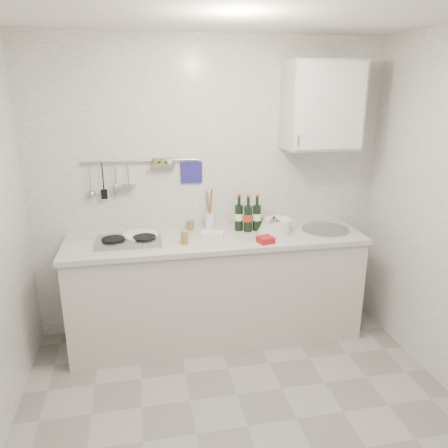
# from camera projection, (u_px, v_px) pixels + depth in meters

# --- Properties ---
(floor) EXTENTS (3.00, 3.00, 0.00)m
(floor) POSITION_uv_depth(u_px,v_px,m) (248.00, 426.00, 2.82)
(floor) COLOR slate
(floor) RESTS_ON ground
(back_wall) EXTENTS (3.00, 0.02, 2.50)m
(back_wall) POSITION_uv_depth(u_px,v_px,m) (210.00, 190.00, 3.75)
(back_wall) COLOR silver
(back_wall) RESTS_ON floor
(counter) EXTENTS (2.44, 0.64, 0.96)m
(counter) POSITION_uv_depth(u_px,v_px,m) (217.00, 291.00, 3.72)
(counter) COLOR #BAB6AC
(counter) RESTS_ON floor
(wall_rail) EXTENTS (0.98, 0.09, 0.34)m
(wall_rail) POSITION_uv_depth(u_px,v_px,m) (138.00, 173.00, 3.56)
(wall_rail) COLOR #93969B
(wall_rail) RESTS_ON back_wall
(wall_cabinet) EXTENTS (0.60, 0.38, 0.70)m
(wall_cabinet) POSITION_uv_depth(u_px,v_px,m) (322.00, 106.00, 3.54)
(wall_cabinet) COLOR #BAB6AC
(wall_cabinet) RESTS_ON back_wall
(plate_stack_hob) EXTENTS (0.30, 0.30, 0.04)m
(plate_stack_hob) POSITION_uv_depth(u_px,v_px,m) (140.00, 237.00, 3.52)
(plate_stack_hob) COLOR #5067B5
(plate_stack_hob) RESTS_ON counter
(plate_stack_sink) EXTENTS (0.30, 0.28, 0.12)m
(plate_stack_sink) POSITION_uv_depth(u_px,v_px,m) (276.00, 226.00, 3.67)
(plate_stack_sink) COLOR white
(plate_stack_sink) RESTS_ON counter
(wine_bottles) EXTENTS (0.22, 0.12, 0.31)m
(wine_bottles) POSITION_uv_depth(u_px,v_px,m) (248.00, 213.00, 3.69)
(wine_bottles) COLOR black
(wine_bottles) RESTS_ON counter
(butter_dish) EXTENTS (0.20, 0.13, 0.05)m
(butter_dish) POSITION_uv_depth(u_px,v_px,m) (213.00, 235.00, 3.54)
(butter_dish) COLOR white
(butter_dish) RESTS_ON counter
(strawberry_punnet) EXTENTS (0.14, 0.14, 0.05)m
(strawberry_punnet) POSITION_uv_depth(u_px,v_px,m) (266.00, 240.00, 3.44)
(strawberry_punnet) COLOR #B51614
(strawberry_punnet) RESTS_ON counter
(utensil_crock) EXTENTS (0.09, 0.09, 0.35)m
(utensil_crock) POSITION_uv_depth(u_px,v_px,m) (210.00, 219.00, 3.78)
(utensil_crock) COLOR white
(utensil_crock) RESTS_ON counter
(jar_a) EXTENTS (0.06, 0.06, 0.09)m
(jar_a) POSITION_uv_depth(u_px,v_px,m) (190.00, 225.00, 3.73)
(jar_a) COLOR olive
(jar_a) RESTS_ON counter
(jar_b) EXTENTS (0.07, 0.07, 0.09)m
(jar_b) POSITION_uv_depth(u_px,v_px,m) (262.00, 222.00, 3.82)
(jar_b) COLOR olive
(jar_b) RESTS_ON counter
(jar_c) EXTENTS (0.06, 0.06, 0.08)m
(jar_c) POSITION_uv_depth(u_px,v_px,m) (261.00, 224.00, 3.78)
(jar_c) COLOR olive
(jar_c) RESTS_ON counter
(jar_d) EXTENTS (0.06, 0.06, 0.10)m
(jar_d) POSITION_uv_depth(u_px,v_px,m) (185.00, 237.00, 3.41)
(jar_d) COLOR olive
(jar_d) RESTS_ON counter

